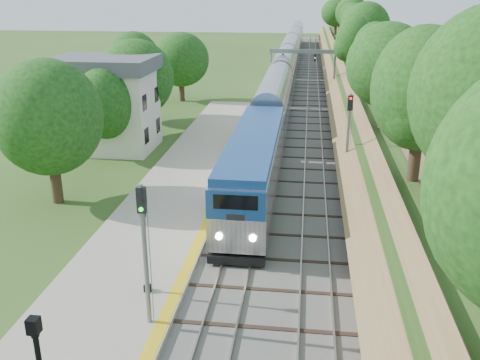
# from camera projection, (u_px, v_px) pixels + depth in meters

# --- Properties ---
(trackbed) EXTENTS (9.50, 170.00, 0.28)m
(trackbed) POSITION_uv_depth(u_px,v_px,m) (298.00, 91.00, 73.58)
(trackbed) COLOR #4C4944
(trackbed) RESTS_ON ground
(platform) EXTENTS (6.40, 68.00, 0.38)m
(platform) POSITION_uv_depth(u_px,v_px,m) (166.00, 214.00, 33.33)
(platform) COLOR gray
(platform) RESTS_ON ground
(yellow_stripe) EXTENTS (0.55, 68.00, 0.01)m
(yellow_stripe) POSITION_uv_depth(u_px,v_px,m) (211.00, 213.00, 32.93)
(yellow_stripe) COLOR gold
(yellow_stripe) RESTS_ON platform
(embankment) EXTENTS (10.64, 170.00, 11.70)m
(embankment) POSITION_uv_depth(u_px,v_px,m) (361.00, 78.00, 71.95)
(embankment) COLOR brown
(embankment) RESTS_ON ground
(station_building) EXTENTS (8.60, 6.60, 8.00)m
(station_building) POSITION_uv_depth(u_px,v_px,m) (106.00, 103.00, 46.10)
(station_building) COLOR silver
(station_building) RESTS_ON ground
(signal_gantry) EXTENTS (8.40, 0.38, 6.20)m
(signal_gantry) POSITION_uv_depth(u_px,v_px,m) (303.00, 61.00, 67.23)
(signal_gantry) COLOR slate
(signal_gantry) RESTS_ON ground
(trees_behind_platform) EXTENTS (7.82, 53.32, 7.21)m
(trees_behind_platform) POSITION_uv_depth(u_px,v_px,m) (96.00, 125.00, 36.91)
(trees_behind_platform) COLOR #332316
(trees_behind_platform) RESTS_ON ground
(train) EXTENTS (3.00, 120.47, 4.42)m
(train) POSITION_uv_depth(u_px,v_px,m) (287.00, 65.00, 81.54)
(train) COLOR black
(train) RESTS_ON trackbed
(lamppost_far) EXTENTS (0.41, 0.41, 4.10)m
(lamppost_far) POSITION_uv_depth(u_px,v_px,m) (146.00, 255.00, 23.90)
(lamppost_far) COLOR black
(lamppost_far) RESTS_ON platform
(signal_platform) EXTENTS (0.36, 0.28, 6.10)m
(signal_platform) POSITION_uv_depth(u_px,v_px,m) (144.00, 240.00, 20.99)
(signal_platform) COLOR slate
(signal_platform) RESTS_ON platform
(signal_farside) EXTENTS (0.36, 0.28, 6.51)m
(signal_farside) POSITION_uv_depth(u_px,v_px,m) (348.00, 130.00, 37.46)
(signal_farside) COLOR slate
(signal_farside) RESTS_ON ground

